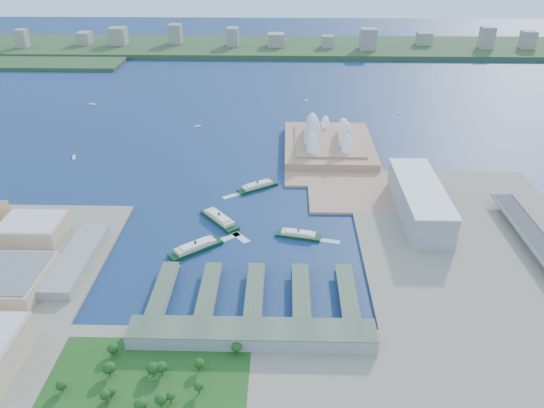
{
  "coord_description": "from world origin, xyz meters",
  "views": [
    {
      "loc": [
        39.65,
        -461.08,
        303.88
      ],
      "look_at": [
        25.91,
        71.59,
        18.0
      ],
      "focal_mm": 35.0,
      "sensor_mm": 36.0,
      "label": 1
    }
  ],
  "objects_px": {
    "toaster_building": "(419,200)",
    "ferry_c": "(196,246)",
    "opera_house": "(329,129)",
    "ferry_a": "(219,217)",
    "ferry_d": "(298,233)",
    "ferry_b": "(258,185)"
  },
  "relations": [
    {
      "from": "ferry_b",
      "to": "ferry_c",
      "type": "relative_size",
      "value": 0.91
    },
    {
      "from": "ferry_a",
      "to": "ferry_c",
      "type": "bearing_deg",
      "value": -145.35
    },
    {
      "from": "opera_house",
      "to": "toaster_building",
      "type": "relative_size",
      "value": 1.16
    },
    {
      "from": "opera_house",
      "to": "ferry_a",
      "type": "bearing_deg",
      "value": -122.42
    },
    {
      "from": "opera_house",
      "to": "ferry_b",
      "type": "relative_size",
      "value": 3.33
    },
    {
      "from": "opera_house",
      "to": "ferry_b",
      "type": "distance_m",
      "value": 168.25
    },
    {
      "from": "ferry_d",
      "to": "opera_house",
      "type": "bearing_deg",
      "value": 1.43
    },
    {
      "from": "ferry_b",
      "to": "toaster_building",
      "type": "bearing_deg",
      "value": 36.23
    },
    {
      "from": "ferry_a",
      "to": "ferry_d",
      "type": "bearing_deg",
      "value": -57.88
    },
    {
      "from": "toaster_building",
      "to": "ferry_d",
      "type": "xyz_separation_m",
      "value": [
        -139.42,
        -49.78,
        -15.83
      ]
    },
    {
      "from": "toaster_building",
      "to": "ferry_b",
      "type": "relative_size",
      "value": 2.87
    },
    {
      "from": "opera_house",
      "to": "ferry_a",
      "type": "relative_size",
      "value": 2.98
    },
    {
      "from": "ferry_c",
      "to": "ferry_a",
      "type": "bearing_deg",
      "value": -55.73
    },
    {
      "from": "toaster_building",
      "to": "ferry_a",
      "type": "height_order",
      "value": "toaster_building"
    },
    {
      "from": "opera_house",
      "to": "ferry_a",
      "type": "distance_m",
      "value": 260.62
    },
    {
      "from": "ferry_a",
      "to": "ferry_c",
      "type": "xyz_separation_m",
      "value": [
        -17.82,
        -60.14,
        -0.1
      ]
    },
    {
      "from": "opera_house",
      "to": "ferry_d",
      "type": "xyz_separation_m",
      "value": [
        -49.42,
        -249.78,
        -27.33
      ]
    },
    {
      "from": "opera_house",
      "to": "ferry_a",
      "type": "height_order",
      "value": "opera_house"
    },
    {
      "from": "toaster_building",
      "to": "ferry_c",
      "type": "relative_size",
      "value": 2.61
    },
    {
      "from": "toaster_building",
      "to": "ferry_c",
      "type": "xyz_separation_m",
      "value": [
        -246.84,
        -79.01,
        -14.89
      ]
    },
    {
      "from": "opera_house",
      "to": "ferry_c",
      "type": "bearing_deg",
      "value": -119.34
    },
    {
      "from": "ferry_b",
      "to": "ferry_d",
      "type": "distance_m",
      "value": 127.17
    }
  ]
}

